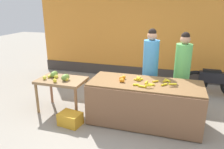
% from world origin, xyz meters
% --- Properties ---
extents(ground_plane, '(24.00, 24.00, 0.00)m').
position_xyz_m(ground_plane, '(0.00, 0.00, 0.00)').
color(ground_plane, gray).
extents(market_wall_back, '(7.31, 0.23, 3.18)m').
position_xyz_m(market_wall_back, '(0.00, 2.87, 1.56)').
color(market_wall_back, orange).
rests_on(market_wall_back, ground).
extents(fruit_stall_counter, '(2.21, 0.92, 0.87)m').
position_xyz_m(fruit_stall_counter, '(0.37, -0.01, 0.44)').
color(fruit_stall_counter, brown).
rests_on(fruit_stall_counter, ground).
extents(side_table_wooden, '(1.05, 0.67, 0.75)m').
position_xyz_m(side_table_wooden, '(-1.49, 0.00, 0.65)').
color(side_table_wooden, olive).
rests_on(side_table_wooden, ground).
extents(banana_bunch_pile, '(0.83, 0.58, 0.07)m').
position_xyz_m(banana_bunch_pile, '(0.48, -0.02, 0.90)').
color(banana_bunch_pile, gold).
rests_on(banana_bunch_pile, fruit_stall_counter).
extents(orange_pile, '(0.13, 0.28, 0.09)m').
position_xyz_m(orange_pile, '(-0.09, -0.04, 0.91)').
color(orange_pile, orange).
rests_on(orange_pile, fruit_stall_counter).
extents(mango_papaya_pile, '(0.61, 0.48, 0.14)m').
position_xyz_m(mango_papaya_pile, '(-1.56, -0.00, 0.81)').
color(mango_papaya_pile, yellow).
rests_on(mango_papaya_pile, side_table_wooden).
extents(vendor_woman_blue_shirt, '(0.34, 0.34, 1.85)m').
position_xyz_m(vendor_woman_blue_shirt, '(0.38, 0.70, 0.93)').
color(vendor_woman_blue_shirt, '#33333D').
rests_on(vendor_woman_blue_shirt, ground).
extents(vendor_woman_green_shirt, '(0.34, 0.34, 1.80)m').
position_xyz_m(vendor_woman_green_shirt, '(1.06, 0.73, 0.90)').
color(vendor_woman_green_shirt, '#33333D').
rests_on(vendor_woman_green_shirt, ground).
extents(parked_motorcycle, '(1.60, 0.18, 0.88)m').
position_xyz_m(parked_motorcycle, '(1.95, 1.90, 0.40)').
color(parked_motorcycle, black).
rests_on(parked_motorcycle, ground).
extents(produce_crate, '(0.48, 0.38, 0.26)m').
position_xyz_m(produce_crate, '(-1.03, -0.55, 0.13)').
color(produce_crate, gold).
rests_on(produce_crate, ground).
extents(produce_sack, '(0.39, 0.43, 0.47)m').
position_xyz_m(produce_sack, '(-0.72, 0.61, 0.23)').
color(produce_sack, tan).
rests_on(produce_sack, ground).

